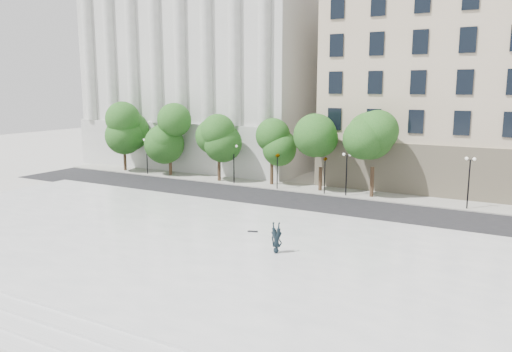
# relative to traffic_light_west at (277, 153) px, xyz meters

# --- Properties ---
(ground) EXTENTS (160.00, 160.00, 0.00)m
(ground) POSITION_rel_traffic_light_west_xyz_m (0.60, -22.30, -3.76)
(ground) COLOR #B9B6AF
(ground) RESTS_ON ground
(plaza) EXTENTS (44.00, 22.00, 0.45)m
(plaza) POSITION_rel_traffic_light_west_xyz_m (0.60, -19.30, -3.54)
(plaza) COLOR silver
(plaza) RESTS_ON ground
(street) EXTENTS (60.00, 8.00, 0.02)m
(street) POSITION_rel_traffic_light_west_xyz_m (0.60, -4.30, -3.75)
(street) COLOR black
(street) RESTS_ON ground
(far_sidewalk) EXTENTS (60.00, 4.00, 0.12)m
(far_sidewalk) POSITION_rel_traffic_light_west_xyz_m (0.60, 1.70, -3.70)
(far_sidewalk) COLOR #9D9B91
(far_sidewalk) RESTS_ON ground
(building_west) EXTENTS (31.50, 27.65, 25.60)m
(building_west) POSITION_rel_traffic_light_west_xyz_m (-16.40, 16.27, 9.12)
(building_west) COLOR beige
(building_west) RESTS_ON ground
(traffic_light_west) EXTENTS (0.52, 1.92, 4.26)m
(traffic_light_west) POSITION_rel_traffic_light_west_xyz_m (0.00, 0.00, 0.00)
(traffic_light_west) COLOR black
(traffic_light_west) RESTS_ON ground
(traffic_light_east) EXTENTS (0.37, 1.71, 4.19)m
(traffic_light_east) POSITION_rel_traffic_light_west_xyz_m (5.10, -0.00, -0.08)
(traffic_light_east) COLOR black
(traffic_light_east) RESTS_ON ground
(person_lying) EXTENTS (1.00, 1.97, 0.51)m
(person_lying) POSITION_rel_traffic_light_west_xyz_m (9.38, -18.70, -3.06)
(person_lying) COLOR black
(person_lying) RESTS_ON plaza
(skateboard) EXTENTS (0.71, 0.39, 0.07)m
(skateboard) POSITION_rel_traffic_light_west_xyz_m (5.96, -15.56, -3.28)
(skateboard) COLOR black
(skateboard) RESTS_ON plaza
(street_trees) EXTENTS (35.21, 4.80, 7.49)m
(street_trees) POSITION_rel_traffic_light_west_xyz_m (-6.77, 1.16, 1.23)
(street_trees) COLOR #382619
(street_trees) RESTS_ON ground
(lamp_posts) EXTENTS (36.11, 0.28, 4.52)m
(lamp_posts) POSITION_rel_traffic_light_west_xyz_m (0.68, 0.30, -0.78)
(lamp_posts) COLOR black
(lamp_posts) RESTS_ON ground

